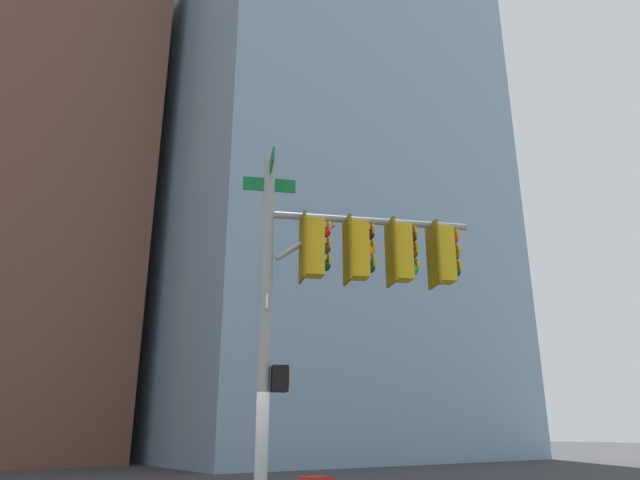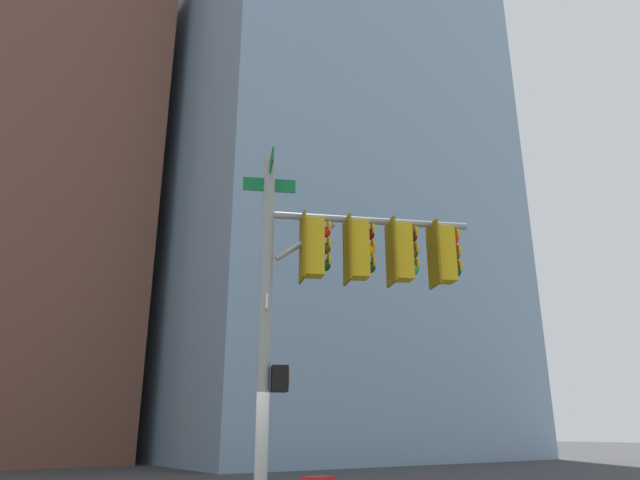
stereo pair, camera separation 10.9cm
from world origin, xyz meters
The scene contains 3 objects.
signal_pole_assembly centered at (0.52, 1.70, 4.47)m, with size 2.14×3.73×6.56m.
building_brick_midblock centered at (-47.66, 24.48, 16.86)m, with size 20.22×17.13×33.71m, color #4C3328.
building_glass_tower centered at (-35.08, 21.49, 29.77)m, with size 33.35×26.23×59.53m, color #7A99B2.
Camera 1 is at (8.06, -4.15, 1.93)m, focal length 32.46 mm.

